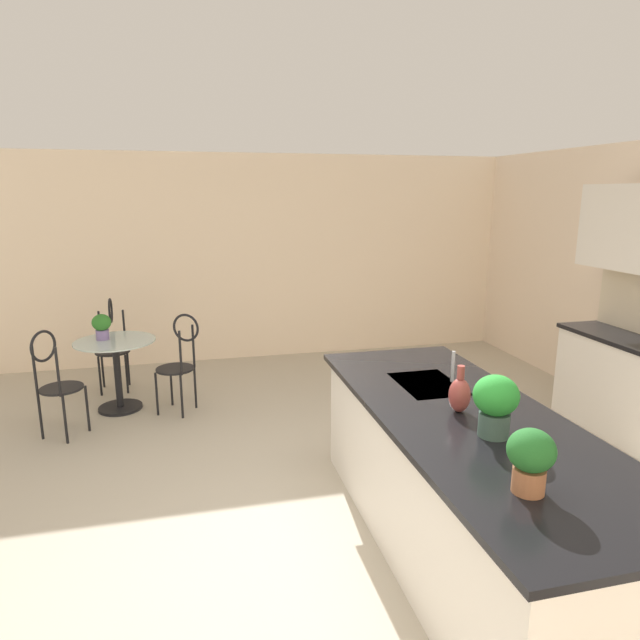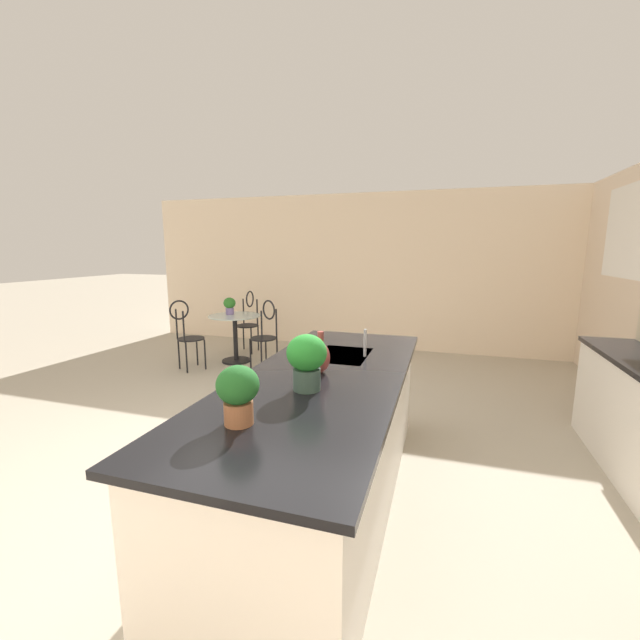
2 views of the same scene
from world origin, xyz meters
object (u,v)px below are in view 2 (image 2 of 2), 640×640
(potted_plant_counter_near, at_px, (307,358))
(vase_on_counter, at_px, (321,357))
(bistro_table, at_px, (235,334))
(potted_plant_on_table, at_px, (230,305))
(chair_toward_desk, at_px, (265,331))
(chair_near_window, at_px, (248,319))
(potted_plant_counter_far, at_px, (238,391))
(chair_by_island, at_px, (187,332))

(potted_plant_counter_near, bearing_deg, vase_on_counter, -176.37)
(bistro_table, xyz_separation_m, potted_plant_on_table, (-0.07, -0.12, 0.44))
(potted_plant_on_table, bearing_deg, chair_toward_desk, 67.70)
(bistro_table, height_order, vase_on_counter, vase_on_counter)
(potted_plant_counter_near, bearing_deg, chair_near_window, -148.15)
(bistro_table, height_order, potted_plant_counter_far, potted_plant_counter_far)
(chair_near_window, xyz_separation_m, chair_toward_desk, (0.90, 0.74, 0.00))
(chair_near_window, xyz_separation_m, potted_plant_counter_far, (4.47, 2.28, 0.51))
(chair_by_island, height_order, chair_toward_desk, same)
(chair_near_window, relative_size, vase_on_counter, 3.62)
(chair_near_window, relative_size, potted_plant_counter_far, 3.56)
(chair_by_island, bearing_deg, chair_near_window, 165.03)
(bistro_table, distance_m, potted_plant_counter_near, 4.06)
(chair_by_island, xyz_separation_m, potted_plant_counter_near, (2.66, 2.77, 0.54))
(chair_toward_desk, bearing_deg, potted_plant_counter_far, 23.22)
(chair_by_island, relative_size, vase_on_counter, 3.62)
(chair_near_window, xyz_separation_m, vase_on_counter, (3.57, 2.41, 0.46))
(chair_near_window, height_order, potted_plant_on_table, chair_near_window)
(chair_by_island, distance_m, chair_toward_desk, 1.14)
(chair_near_window, distance_m, potted_plant_on_table, 0.67)
(potted_plant_counter_far, height_order, potted_plant_counter_near, potted_plant_counter_near)
(chair_by_island, height_order, potted_plant_counter_near, potted_plant_counter_near)
(potted_plant_on_table, height_order, potted_plant_counter_far, potted_plant_counter_far)
(potted_plant_on_table, bearing_deg, potted_plant_counter_far, 30.48)
(potted_plant_on_table, bearing_deg, bistro_table, 60.01)
(bistro_table, height_order, potted_plant_on_table, potted_plant_on_table)
(chair_toward_desk, xyz_separation_m, vase_on_counter, (2.67, 1.67, 0.46))
(chair_by_island, bearing_deg, potted_plant_counter_near, 46.16)
(potted_plant_on_table, bearing_deg, potted_plant_counter_near, 36.26)
(bistro_table, xyz_separation_m, chair_toward_desk, (0.24, 0.63, 0.13))
(bistro_table, height_order, potted_plant_counter_near, potted_plant_counter_near)
(chair_by_island, bearing_deg, chair_toward_desk, 108.42)
(chair_near_window, distance_m, potted_plant_counter_far, 5.04)
(potted_plant_counter_near, bearing_deg, chair_by_island, -133.84)
(vase_on_counter, bearing_deg, chair_by_island, -130.05)
(chair_toward_desk, distance_m, vase_on_counter, 3.18)
(bistro_table, distance_m, vase_on_counter, 3.75)
(chair_toward_desk, bearing_deg, chair_by_island, -71.58)
(potted_plant_counter_near, bearing_deg, bistro_table, -144.55)
(potted_plant_counter_far, bearing_deg, chair_toward_desk, -156.78)
(potted_plant_counter_far, distance_m, vase_on_counter, 0.91)
(chair_near_window, bearing_deg, chair_toward_desk, 39.64)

